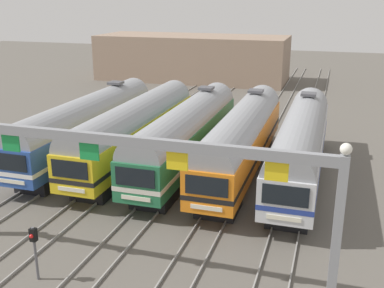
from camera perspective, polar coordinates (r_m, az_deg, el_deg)
name	(u,v)px	position (r m, az deg, el deg)	size (l,w,h in m)	color
ground_plane	(187,168)	(33.75, -0.63, -2.94)	(160.00, 160.00, 0.00)	#5B564F
track_bed	(236,113)	(49.47, 5.46, 3.82)	(17.41, 70.00, 0.15)	gray
commuter_train_blue	(87,124)	(36.06, -12.76, 2.47)	(2.88, 18.06, 5.05)	#284C9E
commuter_train_yellow	(135,128)	(34.28, -6.98, 1.99)	(2.88, 18.06, 4.77)	gold
commuter_train_green	(187,132)	(32.90, -0.64, 1.45)	(2.88, 18.06, 5.05)	#236B42
commuter_train_orange	(242,137)	(31.94, 6.16, 0.84)	(2.88, 18.06, 5.05)	orange
commuter_train_silver	(301,142)	(31.47, 13.27, 0.19)	(2.88, 18.06, 5.05)	silver
catenary_gantry	(90,160)	(20.33, -12.48, -1.92)	(21.14, 0.44, 6.97)	gray
yard_signal_mast	(34,243)	(21.45, -18.88, -11.51)	(0.28, 0.35, 2.55)	#59595E
maintenance_building	(192,58)	(69.51, 0.05, 10.58)	(27.57, 10.00, 6.46)	gray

